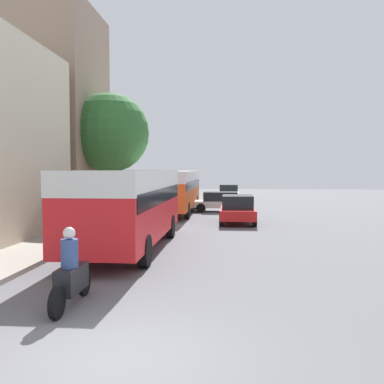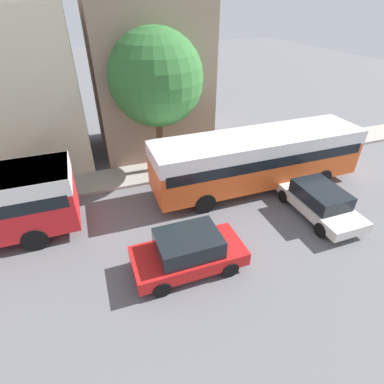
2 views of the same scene
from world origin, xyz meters
name	(u,v)px [view 1 (image 1 of 2)]	position (x,y,z in m)	size (l,w,h in m)	color
ground_plane	(115,360)	(0.00, 0.00, 0.00)	(120.00, 120.00, 0.00)	slate
building_far_terrace	(48,115)	(-9.07, 18.63, 6.23)	(5.74, 6.44, 12.45)	gray
bus_lead	(129,198)	(-1.91, 9.04, 1.90)	(2.57, 9.16, 2.92)	red
bus_following	(174,186)	(-1.93, 22.31, 1.88)	(2.66, 10.69, 2.87)	#EA5B23
motorcycle_behind_lead	(71,275)	(-1.61, 2.43, 0.68)	(0.38, 2.24, 1.73)	black
car_crossing	(238,209)	(2.22, 17.17, 0.80)	(1.95, 4.03, 1.55)	red
car_far_curb	(229,193)	(1.71, 33.99, 0.81)	(1.96, 4.20, 1.57)	silver
car_distant	(221,201)	(1.16, 23.78, 0.73)	(4.28, 1.92, 1.39)	silver
pedestrian_near_curb	(64,216)	(-5.18, 11.05, 1.00)	(0.32, 0.32, 1.64)	#232838
street_tree	(109,133)	(-5.21, 18.16, 5.08)	(4.61, 4.61, 7.26)	brown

